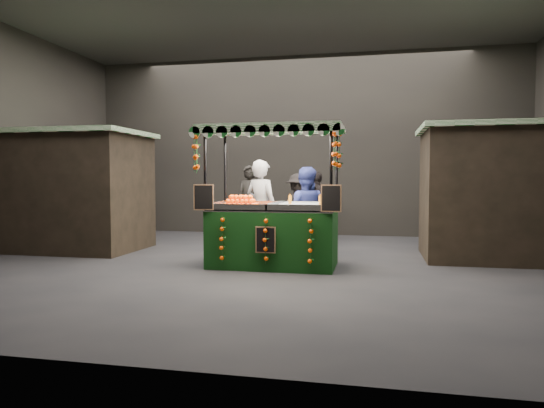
# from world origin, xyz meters

# --- Properties ---
(ground) EXTENTS (12.00, 12.00, 0.00)m
(ground) POSITION_xyz_m (0.00, 0.00, 0.00)
(ground) COLOR black
(ground) RESTS_ON ground
(market_hall) EXTENTS (12.10, 10.10, 5.05)m
(market_hall) POSITION_xyz_m (0.00, 0.00, 3.38)
(market_hall) COLOR black
(market_hall) RESTS_ON ground
(neighbour_stall_left) EXTENTS (3.00, 2.20, 2.60)m
(neighbour_stall_left) POSITION_xyz_m (-4.40, 1.00, 1.31)
(neighbour_stall_left) COLOR black
(neighbour_stall_left) RESTS_ON ground
(neighbour_stall_right) EXTENTS (3.00, 2.20, 2.60)m
(neighbour_stall_right) POSITION_xyz_m (4.40, 1.50, 1.31)
(neighbour_stall_right) COLOR black
(neighbour_stall_right) RESTS_ON ground
(juice_stall) EXTENTS (2.57, 1.51, 2.49)m
(juice_stall) POSITION_xyz_m (0.28, -0.16, 0.77)
(juice_stall) COLOR black
(juice_stall) RESTS_ON ground
(vendor_grey) EXTENTS (0.83, 0.70, 1.94)m
(vendor_grey) POSITION_xyz_m (-0.17, 0.82, 0.97)
(vendor_grey) COLOR slate
(vendor_grey) RESTS_ON ground
(vendor_blue) EXTENTS (0.91, 0.72, 1.80)m
(vendor_blue) POSITION_xyz_m (0.70, 0.90, 0.90)
(vendor_blue) COLOR navy
(vendor_blue) RESTS_ON ground
(shopper_0) EXTENTS (0.72, 0.50, 1.91)m
(shopper_0) POSITION_xyz_m (-1.05, 3.32, 0.95)
(shopper_0) COLOR black
(shopper_0) RESTS_ON ground
(shopper_1) EXTENTS (0.93, 0.94, 1.54)m
(shopper_1) POSITION_xyz_m (0.62, 2.01, 0.77)
(shopper_1) COLOR #2E2725
(shopper_1) RESTS_ON ground
(shopper_2) EXTENTS (1.05, 0.99, 1.74)m
(shopper_2) POSITION_xyz_m (0.58, 3.92, 0.87)
(shopper_2) COLOR #292221
(shopper_2) RESTS_ON ground
(shopper_3) EXTENTS (1.04, 1.26, 1.70)m
(shopper_3) POSITION_xyz_m (0.17, 3.45, 0.85)
(shopper_3) COLOR black
(shopper_3) RESTS_ON ground
(shopper_4) EXTENTS (0.91, 0.73, 1.63)m
(shopper_4) POSITION_xyz_m (-4.50, 4.02, 0.81)
(shopper_4) COLOR black
(shopper_4) RESTS_ON ground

